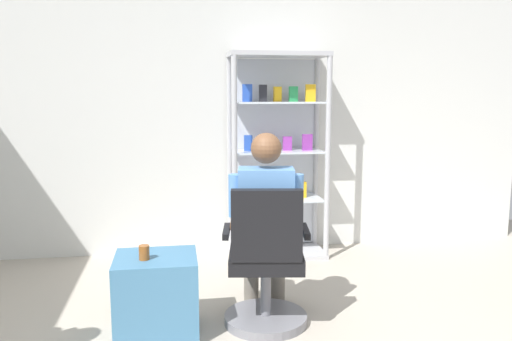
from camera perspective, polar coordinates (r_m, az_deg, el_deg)
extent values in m
cube|color=silver|center=(5.01, -2.79, 6.42)|extent=(6.00, 0.10, 2.70)
cylinder|color=#B7B7BC|center=(4.55, -2.38, 1.12)|extent=(0.05, 0.05, 1.90)
cylinder|color=#B7B7BC|center=(4.72, 7.92, 1.33)|extent=(0.05, 0.05, 1.90)
cylinder|color=#B7B7BC|center=(4.94, -2.91, 1.73)|extent=(0.05, 0.05, 1.90)
cylinder|color=#B7B7BC|center=(5.10, 6.62, 1.90)|extent=(0.05, 0.05, 1.90)
cube|color=#B7B7BC|center=(4.78, 2.45, 12.66)|extent=(0.90, 0.45, 0.04)
cube|color=#B7B7BC|center=(5.01, 2.31, -9.06)|extent=(0.90, 0.45, 0.04)
cube|color=silver|center=(5.02, 1.90, 1.85)|extent=(0.84, 0.02, 1.80)
cube|color=silver|center=(4.88, 2.35, -3.12)|extent=(0.82, 0.39, 0.02)
cube|color=purple|center=(4.79, -0.47, -2.26)|extent=(0.09, 0.05, 0.16)
cube|color=#264CB2|center=(4.91, 2.27, -2.24)|extent=(0.08, 0.04, 0.12)
cube|color=gold|center=(4.90, 5.07, -2.13)|extent=(0.08, 0.05, 0.15)
cube|color=silver|center=(4.81, 2.38, 2.13)|extent=(0.82, 0.39, 0.02)
cube|color=#264CB2|center=(4.77, -0.87, 3.06)|extent=(0.08, 0.04, 0.14)
cube|color=red|center=(4.82, 1.32, 3.10)|extent=(0.08, 0.05, 0.14)
cube|color=purple|center=(4.81, 3.47, 3.00)|extent=(0.09, 0.05, 0.13)
cube|color=purple|center=(4.83, 5.68, 3.12)|extent=(0.09, 0.05, 0.15)
cube|color=silver|center=(4.77, 2.42, 7.50)|extent=(0.82, 0.39, 0.02)
cube|color=#264CB2|center=(4.74, -0.97, 8.55)|extent=(0.09, 0.04, 0.16)
cube|color=black|center=(4.76, 0.77, 8.52)|extent=(0.07, 0.05, 0.15)
cube|color=gold|center=(4.82, 2.38, 8.42)|extent=(0.08, 0.05, 0.14)
cube|color=#268C4C|center=(4.81, 4.14, 8.42)|extent=(0.08, 0.04, 0.14)
cube|color=gold|center=(4.81, 6.02, 8.50)|extent=(0.09, 0.05, 0.16)
cylinder|color=slate|center=(3.64, 1.07, -16.02)|extent=(0.56, 0.56, 0.06)
cylinder|color=slate|center=(3.55, 1.08, -13.02)|extent=(0.07, 0.07, 0.41)
cube|color=black|center=(3.48, 1.09, -9.57)|extent=(0.55, 0.55, 0.10)
cube|color=black|center=(3.20, 1.20, -6.08)|extent=(0.45, 0.15, 0.45)
cube|color=black|center=(3.44, 5.46, -6.68)|extent=(0.08, 0.30, 0.04)
cube|color=black|center=(3.43, -3.28, -6.71)|extent=(0.08, 0.30, 0.04)
cylinder|color=slate|center=(3.64, 2.60, -7.08)|extent=(0.20, 0.42, 0.14)
cylinder|color=slate|center=(3.92, 2.42, -10.22)|extent=(0.11, 0.11, 0.56)
cylinder|color=slate|center=(3.64, -0.57, -7.09)|extent=(0.20, 0.42, 0.14)
cylinder|color=slate|center=(3.91, -0.55, -10.24)|extent=(0.11, 0.11, 0.56)
cube|color=#598CCC|center=(3.38, 1.11, -3.94)|extent=(0.39, 0.27, 0.50)
sphere|color=brown|center=(3.32, 1.13, 2.47)|extent=(0.20, 0.20, 0.20)
cylinder|color=#598CCC|center=(3.38, 4.51, -2.76)|extent=(0.09, 0.09, 0.28)
cylinder|color=brown|center=(3.60, 4.22, -5.62)|extent=(0.12, 0.31, 0.08)
cylinder|color=#598CCC|center=(3.37, -2.29, -2.78)|extent=(0.09, 0.09, 0.28)
cylinder|color=brown|center=(3.59, -2.18, -5.64)|extent=(0.12, 0.31, 0.08)
cube|color=teal|center=(3.46, -10.90, -13.37)|extent=(0.52, 0.44, 0.52)
cylinder|color=brown|center=(3.32, -12.24, -8.84)|extent=(0.07, 0.07, 0.09)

